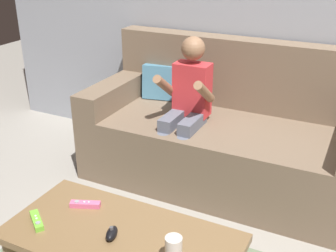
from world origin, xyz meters
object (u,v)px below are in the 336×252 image
(soda_can, at_px, (174,251))
(nunchuk_black, at_px, (112,233))
(person_seated_on_couch, at_px, (186,105))
(game_remote_pink_far_corner, at_px, (85,204))
(couch, at_px, (225,136))
(coffee_table, at_px, (122,246))
(game_remote_lime_near_edge, at_px, (37,221))

(soda_can, bearing_deg, nunchuk_black, 174.86)
(person_seated_on_couch, relative_size, game_remote_pink_far_corner, 6.84)
(couch, height_order, nunchuk_black, couch)
(person_seated_on_couch, distance_m, coffee_table, 1.11)
(couch, distance_m, person_seated_on_couch, 0.37)
(game_remote_lime_near_edge, bearing_deg, couch, 73.61)
(coffee_table, height_order, game_remote_pink_far_corner, game_remote_pink_far_corner)
(game_remote_lime_near_edge, relative_size, soda_can, 1.09)
(couch, distance_m, game_remote_lime_near_edge, 1.41)
(coffee_table, height_order, game_remote_lime_near_edge, game_remote_lime_near_edge)
(game_remote_lime_near_edge, bearing_deg, person_seated_on_couch, 80.60)
(couch, distance_m, coffee_table, 1.25)
(game_remote_lime_near_edge, relative_size, game_remote_pink_far_corner, 0.93)
(coffee_table, xyz_separation_m, game_remote_pink_far_corner, (-0.26, 0.10, 0.07))
(coffee_table, relative_size, soda_can, 8.16)
(nunchuk_black, xyz_separation_m, game_remote_pink_far_corner, (-0.23, 0.13, -0.01))
(game_remote_lime_near_edge, distance_m, soda_can, 0.65)
(soda_can, bearing_deg, coffee_table, 167.74)
(couch, xyz_separation_m, nunchuk_black, (-0.05, -1.29, 0.09))
(person_seated_on_couch, relative_size, game_remote_lime_near_edge, 7.36)
(person_seated_on_couch, bearing_deg, couch, 42.17)
(coffee_table, bearing_deg, game_remote_lime_near_edge, -165.54)
(coffee_table, distance_m, game_remote_pink_far_corner, 0.28)
(coffee_table, bearing_deg, person_seated_on_couch, 99.46)
(person_seated_on_couch, distance_m, nunchuk_black, 1.12)
(game_remote_lime_near_edge, bearing_deg, game_remote_pink_far_corner, 59.13)
(person_seated_on_couch, xyz_separation_m, game_remote_pink_far_corner, (-0.08, -0.97, -0.16))
(person_seated_on_couch, bearing_deg, soda_can, -68.18)
(coffee_table, bearing_deg, nunchuk_black, -125.06)
(soda_can, bearing_deg, game_remote_lime_near_edge, -176.79)
(coffee_table, relative_size, game_remote_lime_near_edge, 7.47)
(game_remote_pink_far_corner, relative_size, soda_can, 1.17)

